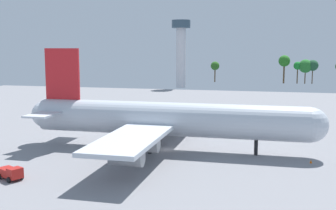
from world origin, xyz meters
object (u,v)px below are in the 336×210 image
cargo_airplane (167,120)px  control_tower (181,47)px  maintenance_van (11,173)px  safety_cone_nose (311,161)px

cargo_airplane → control_tower: 130.14m
maintenance_van → safety_cone_nose: size_ratio=7.79×
safety_cone_nose → control_tower: (-50.78, 130.49, 19.53)m
cargo_airplane → maintenance_van: (-18.67, -23.82, -4.95)m
maintenance_van → control_tower: bearing=92.2°
cargo_airplane → control_tower: (-24.35, 127.09, 13.83)m
maintenance_van → control_tower: (-5.68, 150.91, 18.78)m
maintenance_van → safety_cone_nose: bearing=24.4°
control_tower → maintenance_van: bearing=-87.8°
cargo_airplane → safety_cone_nose: (26.43, -3.40, -5.70)m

